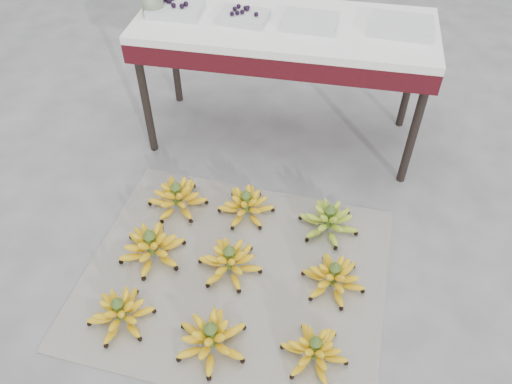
% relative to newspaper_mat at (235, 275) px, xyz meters
% --- Properties ---
extents(ground, '(60.00, 60.00, 0.00)m').
position_rel_newspaper_mat_xyz_m(ground, '(0.08, 0.04, -0.00)').
color(ground, '#5D5C5F').
rests_on(ground, ground).
extents(newspaper_mat, '(1.31, 1.13, 0.01)m').
position_rel_newspaper_mat_xyz_m(newspaper_mat, '(0.00, 0.00, 0.00)').
color(newspaper_mat, silver).
rests_on(newspaper_mat, ground).
extents(bunch_front_left, '(0.27, 0.27, 0.16)m').
position_rel_newspaper_mat_xyz_m(bunch_front_left, '(-0.39, -0.29, 0.06)').
color(bunch_front_left, '#FFCF03').
rests_on(bunch_front_left, newspaper_mat).
extents(bunch_front_center, '(0.35, 0.35, 0.17)m').
position_rel_newspaper_mat_xyz_m(bunch_front_center, '(-0.01, -0.34, 0.06)').
color(bunch_front_center, '#FFCF03').
rests_on(bunch_front_center, newspaper_mat).
extents(bunch_front_right, '(0.30, 0.30, 0.15)m').
position_rel_newspaper_mat_xyz_m(bunch_front_right, '(0.36, -0.31, 0.05)').
color(bunch_front_right, '#FFCF03').
rests_on(bunch_front_right, newspaper_mat).
extents(bunch_mid_left, '(0.33, 0.33, 0.17)m').
position_rel_newspaper_mat_xyz_m(bunch_mid_left, '(-0.37, 0.03, 0.06)').
color(bunch_mid_left, '#FFCF03').
rests_on(bunch_mid_left, newspaper_mat).
extents(bunch_mid_center, '(0.32, 0.32, 0.16)m').
position_rel_newspaper_mat_xyz_m(bunch_mid_center, '(-0.03, 0.02, 0.06)').
color(bunch_mid_center, '#FFCF03').
rests_on(bunch_mid_center, newspaper_mat).
extents(bunch_mid_right, '(0.34, 0.34, 0.16)m').
position_rel_newspaper_mat_xyz_m(bunch_mid_right, '(0.41, 0.02, 0.06)').
color(bunch_mid_right, '#FFCF03').
rests_on(bunch_mid_right, newspaper_mat).
extents(bunch_back_left, '(0.33, 0.33, 0.17)m').
position_rel_newspaper_mat_xyz_m(bunch_back_left, '(-0.35, 0.34, 0.06)').
color(bunch_back_left, '#FFCF03').
rests_on(bunch_back_left, newspaper_mat).
extents(bunch_back_center, '(0.30, 0.30, 0.16)m').
position_rel_newspaper_mat_xyz_m(bunch_back_center, '(-0.02, 0.35, 0.06)').
color(bunch_back_center, '#FFCF03').
rests_on(bunch_back_center, newspaper_mat).
extents(bunch_back_right, '(0.35, 0.35, 0.16)m').
position_rel_newspaper_mat_xyz_m(bunch_back_right, '(0.36, 0.33, 0.06)').
color(bunch_back_right, '#89AF2E').
rests_on(bunch_back_right, newspaper_mat).
extents(vendor_table, '(1.40, 0.56, 0.67)m').
position_rel_newspaper_mat_xyz_m(vendor_table, '(0.04, 0.96, 0.59)').
color(vendor_table, black).
rests_on(vendor_table, ground).
extents(tray_far_left, '(0.25, 0.18, 0.06)m').
position_rel_newspaper_mat_xyz_m(tray_far_left, '(-0.48, 0.95, 0.69)').
color(tray_far_left, silver).
rests_on(tray_far_left, vendor_table).
extents(tray_left, '(0.24, 0.19, 0.06)m').
position_rel_newspaper_mat_xyz_m(tray_left, '(-0.15, 0.94, 0.69)').
color(tray_left, silver).
rests_on(tray_left, vendor_table).
extents(tray_right, '(0.25, 0.19, 0.04)m').
position_rel_newspaper_mat_xyz_m(tray_right, '(0.16, 0.95, 0.69)').
color(tray_right, silver).
rests_on(tray_right, vendor_table).
extents(tray_far_right, '(0.29, 0.22, 0.04)m').
position_rel_newspaper_mat_xyz_m(tray_far_right, '(0.57, 0.98, 0.69)').
color(tray_far_right, silver).
rests_on(tray_far_right, vendor_table).
extents(glass_jar, '(0.12, 0.12, 0.13)m').
position_rel_newspaper_mat_xyz_m(glass_jar, '(-0.58, 0.92, 0.73)').
color(glass_jar, beige).
rests_on(glass_jar, vendor_table).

